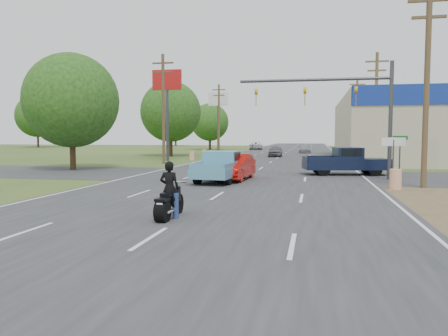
% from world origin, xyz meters
% --- Properties ---
extents(ground, '(200.00, 200.00, 0.00)m').
position_xyz_m(ground, '(0.00, 0.00, 0.00)').
color(ground, '#344C1E').
rests_on(ground, ground).
extents(main_road, '(15.00, 180.00, 0.02)m').
position_xyz_m(main_road, '(0.00, 40.00, 0.01)').
color(main_road, '#2D2D30').
rests_on(main_road, ground).
extents(cross_road, '(120.00, 10.00, 0.02)m').
position_xyz_m(cross_road, '(0.00, 18.00, 0.01)').
color(cross_road, '#2D2D30').
rests_on(cross_road, ground).
extents(utility_pole_1, '(2.00, 0.28, 10.00)m').
position_xyz_m(utility_pole_1, '(9.50, 13.00, 5.32)').
color(utility_pole_1, '#4C3823').
rests_on(utility_pole_1, ground).
extents(utility_pole_2, '(2.00, 0.28, 10.00)m').
position_xyz_m(utility_pole_2, '(9.50, 31.00, 5.32)').
color(utility_pole_2, '#4C3823').
rests_on(utility_pole_2, ground).
extents(utility_pole_3, '(2.00, 0.28, 10.00)m').
position_xyz_m(utility_pole_3, '(9.50, 49.00, 5.32)').
color(utility_pole_3, '#4C3823').
rests_on(utility_pole_3, ground).
extents(utility_pole_5, '(2.00, 0.28, 10.00)m').
position_xyz_m(utility_pole_5, '(-9.50, 28.00, 5.32)').
color(utility_pole_5, '#4C3823').
rests_on(utility_pole_5, ground).
extents(utility_pole_6, '(2.00, 0.28, 10.00)m').
position_xyz_m(utility_pole_6, '(-9.50, 52.00, 5.32)').
color(utility_pole_6, '#4C3823').
rests_on(utility_pole_6, ground).
extents(tree_0, '(7.14, 7.14, 8.84)m').
position_xyz_m(tree_0, '(-14.00, 20.00, 5.26)').
color(tree_0, '#422D19').
rests_on(tree_0, ground).
extents(tree_1, '(7.56, 7.56, 9.36)m').
position_xyz_m(tree_1, '(-13.50, 42.00, 5.57)').
color(tree_1, '#422D19').
rests_on(tree_1, ground).
extents(tree_2, '(6.72, 6.72, 8.32)m').
position_xyz_m(tree_2, '(-14.20, 66.00, 4.95)').
color(tree_2, '#422D19').
rests_on(tree_2, ground).
extents(tree_4, '(9.24, 9.24, 11.44)m').
position_xyz_m(tree_4, '(-55.00, 75.00, 6.82)').
color(tree_4, '#422D19').
rests_on(tree_4, ground).
extents(tree_5, '(7.98, 7.98, 9.88)m').
position_xyz_m(tree_5, '(30.00, 95.00, 5.88)').
color(tree_5, '#422D19').
rests_on(tree_5, ground).
extents(tree_6, '(8.82, 8.82, 10.92)m').
position_xyz_m(tree_6, '(-30.00, 95.00, 6.51)').
color(tree_6, '#422D19').
rests_on(tree_6, ground).
extents(barrel_0, '(0.56, 0.56, 1.00)m').
position_xyz_m(barrel_0, '(8.00, 12.00, 0.50)').
color(barrel_0, orange).
rests_on(barrel_0, ground).
extents(barrel_1, '(0.56, 0.56, 1.00)m').
position_xyz_m(barrel_1, '(8.40, 20.50, 0.50)').
color(barrel_1, orange).
rests_on(barrel_1, ground).
extents(barrel_2, '(0.56, 0.56, 1.00)m').
position_xyz_m(barrel_2, '(-8.50, 34.00, 0.50)').
color(barrel_2, orange).
rests_on(barrel_2, ground).
extents(barrel_3, '(0.56, 0.56, 1.00)m').
position_xyz_m(barrel_3, '(-8.20, 38.00, 0.50)').
color(barrel_3, orange).
rests_on(barrel_3, ground).
extents(pole_sign_left_near, '(3.00, 0.35, 9.20)m').
position_xyz_m(pole_sign_left_near, '(-10.50, 32.00, 7.17)').
color(pole_sign_left_near, '#3F3F44').
rests_on(pole_sign_left_near, ground).
extents(pole_sign_left_far, '(3.00, 0.35, 9.20)m').
position_xyz_m(pole_sign_left_far, '(-10.50, 56.00, 7.17)').
color(pole_sign_left_far, '#3F3F44').
rests_on(pole_sign_left_far, ground).
extents(lane_sign, '(1.20, 0.08, 2.52)m').
position_xyz_m(lane_sign, '(8.20, 14.00, 1.90)').
color(lane_sign, '#3F3F44').
rests_on(lane_sign, ground).
extents(street_name_sign, '(0.80, 0.08, 2.61)m').
position_xyz_m(street_name_sign, '(8.80, 15.50, 1.61)').
color(street_name_sign, '#3F3F44').
rests_on(street_name_sign, ground).
extents(signal_mast, '(9.12, 0.40, 7.00)m').
position_xyz_m(signal_mast, '(5.82, 17.00, 4.80)').
color(signal_mast, '#3F3F44').
rests_on(signal_mast, ground).
extents(red_convertible, '(1.97, 4.76, 1.53)m').
position_xyz_m(red_convertible, '(-0.50, 14.88, 0.77)').
color(red_convertible, '#BD0F08').
rests_on(red_convertible, ground).
extents(motorcycle, '(0.68, 2.20, 1.12)m').
position_xyz_m(motorcycle, '(-0.38, 2.64, 0.50)').
color(motorcycle, black).
rests_on(motorcycle, ground).
extents(rider, '(0.64, 0.43, 1.74)m').
position_xyz_m(rider, '(-0.38, 2.70, 0.87)').
color(rider, black).
rests_on(rider, ground).
extents(blue_pickup, '(2.46, 5.40, 1.74)m').
position_xyz_m(blue_pickup, '(-1.05, 13.92, 0.88)').
color(blue_pickup, black).
rests_on(blue_pickup, ground).
extents(navy_pickup, '(5.81, 3.09, 1.83)m').
position_xyz_m(navy_pickup, '(6.32, 19.67, 0.92)').
color(navy_pickup, black).
rests_on(navy_pickup, ground).
extents(distant_car_grey, '(1.72, 4.05, 1.37)m').
position_xyz_m(distant_car_grey, '(-0.50, 43.22, 0.68)').
color(distant_car_grey, '#5C5C61').
rests_on(distant_car_grey, ground).
extents(distant_car_silver, '(1.88, 4.46, 1.29)m').
position_xyz_m(distant_car_silver, '(2.80, 55.44, 0.64)').
color(distant_car_silver, '#97989C').
rests_on(distant_car_silver, ground).
extents(distant_car_white, '(2.88, 5.31, 1.41)m').
position_xyz_m(distant_car_white, '(-6.30, 69.24, 0.71)').
color(distant_car_white, silver).
rests_on(distant_car_white, ground).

